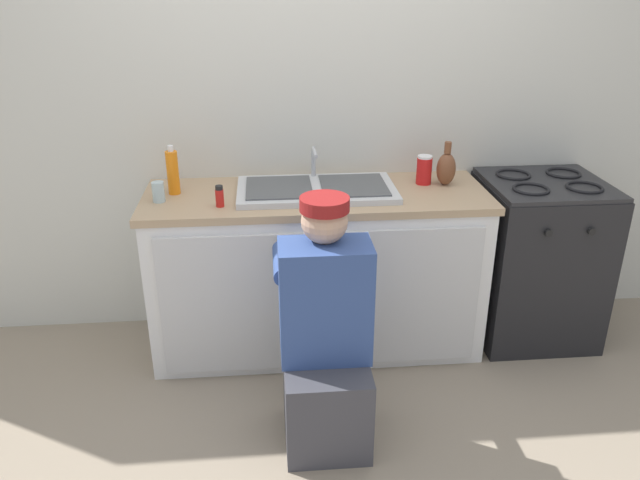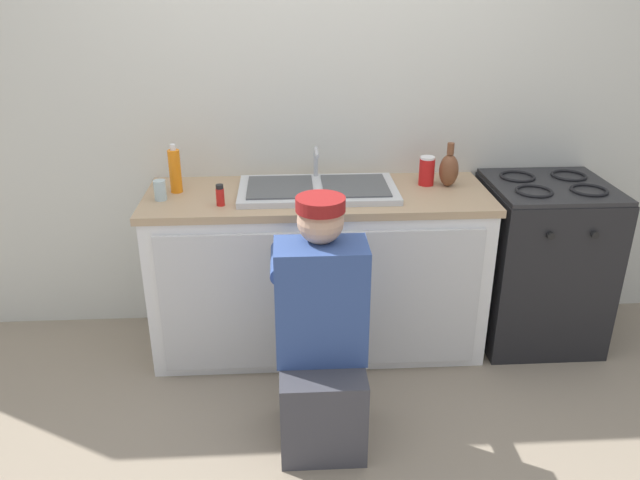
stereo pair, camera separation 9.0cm
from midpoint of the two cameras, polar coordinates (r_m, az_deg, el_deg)
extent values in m
plane|color=gray|center=(3.32, -0.63, -11.89)|extent=(12.00, 12.00, 0.00)
cube|color=silver|center=(3.42, -1.62, 12.16)|extent=(6.00, 0.10, 2.50)
cube|color=white|center=(3.36, -1.07, -3.06)|extent=(1.71, 0.60, 0.84)
cube|color=silver|center=(3.09, -8.32, -5.93)|extent=(0.75, 0.02, 0.74)
cube|color=silver|center=(3.14, 6.88, -5.29)|extent=(0.75, 0.02, 0.74)
cube|color=tan|center=(3.19, -1.13, 4.02)|extent=(1.75, 0.62, 0.04)
cube|color=silver|center=(3.18, -1.14, 4.60)|extent=(0.80, 0.44, 0.03)
cube|color=#4C4F51|center=(3.16, -4.59, 4.81)|extent=(0.33, 0.35, 0.01)
cube|color=#4C4F51|center=(3.19, 2.28, 5.02)|extent=(0.33, 0.35, 0.01)
cylinder|color=#B7BABF|center=(3.33, -1.39, 6.88)|extent=(0.02, 0.02, 0.18)
cylinder|color=#B7BABF|center=(3.23, -1.30, 8.00)|extent=(0.02, 0.16, 0.02)
cube|color=black|center=(3.64, 18.43, -1.87)|extent=(0.63, 0.60, 0.88)
cube|color=#262628|center=(3.48, 19.38, 4.85)|extent=(0.61, 0.59, 0.02)
torus|color=black|center=(3.31, 18.00, 4.46)|extent=(0.19, 0.19, 0.02)
torus|color=black|center=(3.43, 22.35, 4.47)|extent=(0.19, 0.19, 0.02)
torus|color=black|center=(3.52, 16.55, 5.76)|extent=(0.19, 0.19, 0.02)
torus|color=black|center=(3.63, 20.71, 5.74)|extent=(0.19, 0.19, 0.02)
cylinder|color=black|center=(3.21, 19.41, 0.60)|extent=(0.04, 0.02, 0.04)
cylinder|color=black|center=(3.31, 22.87, 0.72)|extent=(0.04, 0.02, 0.04)
cube|color=#3F3F47|center=(2.80, -0.38, -14.49)|extent=(0.36, 0.40, 0.40)
cube|color=#334C8C|center=(2.60, -0.52, -5.66)|extent=(0.38, 0.22, 0.52)
sphere|color=tan|center=(2.48, -0.62, 1.76)|extent=(0.19, 0.19, 0.19)
cylinder|color=maroon|center=(2.46, -0.63, 3.30)|extent=(0.20, 0.20, 0.06)
cube|color=maroon|center=(2.54, -0.78, 3.57)|extent=(0.13, 0.09, 0.02)
cylinder|color=#334C8C|center=(2.73, -4.44, -2.08)|extent=(0.08, 0.30, 0.08)
cylinder|color=#334C8C|center=(2.75, 2.67, -1.81)|extent=(0.08, 0.30, 0.08)
ellipsoid|color=brown|center=(3.33, 10.69, 6.39)|extent=(0.10, 0.10, 0.17)
cylinder|color=brown|center=(3.30, 10.84, 8.29)|extent=(0.04, 0.04, 0.06)
cylinder|color=orange|center=(3.23, -14.09, 5.99)|extent=(0.06, 0.06, 0.22)
cylinder|color=white|center=(3.20, -14.31, 8.12)|extent=(0.03, 0.03, 0.03)
cylinder|color=red|center=(3.34, 8.73, 6.26)|extent=(0.08, 0.08, 0.14)
cylinder|color=white|center=(3.31, 8.81, 7.52)|extent=(0.08, 0.08, 0.01)
cylinder|color=#ADC6CC|center=(3.15, -15.35, 4.26)|extent=(0.06, 0.06, 0.10)
cylinder|color=red|center=(3.02, -10.00, 3.79)|extent=(0.04, 0.04, 0.08)
cylinder|color=black|center=(3.01, -10.07, 4.73)|extent=(0.04, 0.04, 0.02)
camera|label=1|loc=(0.04, -90.84, -0.37)|focal=35.00mm
camera|label=2|loc=(0.04, 89.16, 0.37)|focal=35.00mm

